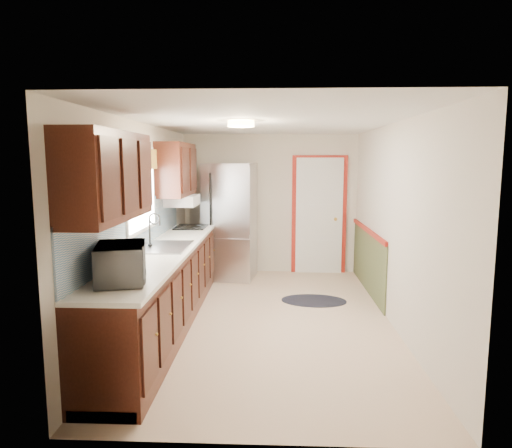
{
  "coord_description": "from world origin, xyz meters",
  "views": [
    {
      "loc": [
        0.09,
        -5.42,
        1.96
      ],
      "look_at": [
        -0.15,
        0.33,
        1.15
      ],
      "focal_mm": 32.0,
      "sensor_mm": 36.0,
      "label": 1
    }
  ],
  "objects": [
    {
      "name": "ceiling_fixture",
      "position": [
        -0.3,
        -0.2,
        2.36
      ],
      "size": [
        0.3,
        0.3,
        0.06
      ],
      "primitive_type": "cylinder",
      "color": "#FFD88C",
      "rests_on": "room_shell"
    },
    {
      "name": "rug",
      "position": [
        0.64,
        0.79,
        0.01
      ],
      "size": [
        0.95,
        0.65,
        0.01
      ],
      "primitive_type": "ellipsoid",
      "rotation": [
        0.0,
        0.0,
        -0.07
      ],
      "color": "black",
      "rests_on": "ground"
    },
    {
      "name": "cooktop",
      "position": [
        -1.19,
        1.4,
        0.95
      ],
      "size": [
        0.46,
        0.55,
        0.02
      ],
      "primitive_type": "cube",
      "color": "black",
      "rests_on": "kitchen_run"
    },
    {
      "name": "microwave",
      "position": [
        -1.2,
        -1.73,
        1.14
      ],
      "size": [
        0.47,
        0.65,
        0.39
      ],
      "primitive_type": "imported",
      "rotation": [
        0.0,
        0.0,
        1.84
      ],
      "color": "white",
      "rests_on": "kitchen_run"
    },
    {
      "name": "back_wall_trim",
      "position": [
        0.99,
        2.21,
        0.89
      ],
      "size": [
        1.12,
        2.3,
        2.08
      ],
      "color": "maroon",
      "rests_on": "ground"
    },
    {
      "name": "room_shell",
      "position": [
        0.0,
        0.0,
        1.2
      ],
      "size": [
        3.2,
        5.2,
        2.52
      ],
      "color": "#CEAF91",
      "rests_on": "ground"
    },
    {
      "name": "refrigerator",
      "position": [
        -0.66,
        2.05,
        0.95
      ],
      "size": [
        0.88,
        0.84,
        1.91
      ],
      "rotation": [
        0.0,
        0.0,
        -0.13
      ],
      "color": "#B7B7BC",
      "rests_on": "ground"
    },
    {
      "name": "kitchen_run",
      "position": [
        -1.24,
        -0.29,
        0.81
      ],
      "size": [
        0.63,
        4.0,
        2.2
      ],
      "color": "black",
      "rests_on": "ground"
    }
  ]
}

